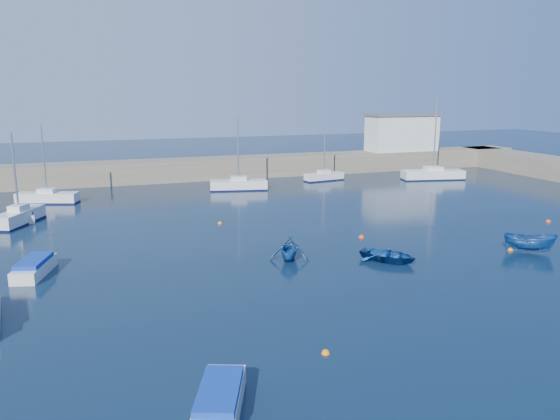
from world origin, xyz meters
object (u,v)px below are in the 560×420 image
object	(u,v)px
sailboat_7	(324,176)
motorboat_3	(220,400)
sailboat_5	(47,197)
dinghy_right	(530,243)
dinghy_center	(388,255)
motorboat_1	(34,267)
sailboat_3	(19,216)
motorboat_2	(24,214)
sailboat_8	(433,174)
dinghy_left	(289,248)
harbor_office	(402,133)
sailboat_6	(239,185)

from	to	relation	value
sailboat_7	motorboat_3	size ratio (longest dim) A/B	1.56
sailboat_5	dinghy_right	xyz separation A→B (m)	(32.84, -29.69, 0.07)
dinghy_center	motorboat_1	bearing A→B (deg)	130.53
sailboat_3	sailboat_7	bearing A→B (deg)	45.69
motorboat_1	motorboat_3	size ratio (longest dim) A/B	1.00
motorboat_2	dinghy_right	distance (m)	41.20
sailboat_3	motorboat_2	xyz separation A→B (m)	(0.13, 1.87, -0.21)
sailboat_8	dinghy_right	distance (m)	32.36
dinghy_center	dinghy_left	distance (m)	6.55
harbor_office	motorboat_2	bearing A→B (deg)	-160.29
sailboat_7	motorboat_2	world-z (taller)	sailboat_7
sailboat_8	sailboat_3	bearing A→B (deg)	112.13
dinghy_right	motorboat_2	bearing A→B (deg)	91.70
sailboat_6	sailboat_8	xyz separation A→B (m)	(25.40, -0.79, 0.03)
harbor_office	motorboat_3	world-z (taller)	harbor_office
harbor_office	sailboat_8	xyz separation A→B (m)	(-1.60, -10.35, -4.44)
harbor_office	dinghy_center	bearing A→B (deg)	-122.49
dinghy_left	harbor_office	bearing A→B (deg)	76.80
sailboat_6	motorboat_1	bearing A→B (deg)	152.79
sailboat_7	motorboat_2	xyz separation A→B (m)	(-33.57, -10.84, -0.09)
harbor_office	sailboat_7	world-z (taller)	harbor_office
sailboat_8	dinghy_center	world-z (taller)	sailboat_8
motorboat_1	dinghy_left	xyz separation A→B (m)	(15.75, -2.30, 0.30)
motorboat_1	dinghy_left	size ratio (longest dim) A/B	1.48
harbor_office	sailboat_7	bearing A→B (deg)	-156.41
harbor_office	motorboat_1	distance (m)	57.76
sailboat_3	sailboat_6	bearing A→B (deg)	49.10
harbor_office	sailboat_3	bearing A→B (deg)	-158.42
dinghy_center	dinghy_right	bearing A→B (deg)	-44.87
sailboat_8	dinghy_left	bearing A→B (deg)	143.09
sailboat_3	sailboat_8	bearing A→B (deg)	35.75
sailboat_8	dinghy_center	bearing A→B (deg)	152.30
sailboat_3	sailboat_6	distance (m)	23.84
motorboat_2	sailboat_7	bearing A→B (deg)	11.76
sailboat_6	dinghy_center	xyz separation A→B (m)	(2.33, -29.17, -0.24)
sailboat_8	dinghy_right	world-z (taller)	sailboat_8
sailboat_5	dinghy_left	distance (m)	30.60
sailboat_3	sailboat_8	distance (m)	48.01
sailboat_5	motorboat_3	distance (m)	42.41
sailboat_6	sailboat_8	distance (m)	25.41
sailboat_6	sailboat_8	world-z (taller)	sailboat_8
dinghy_center	motorboat_2	bearing A→B (deg)	101.17
sailboat_3	dinghy_left	xyz separation A→B (m)	(18.04, -17.00, 0.13)
sailboat_5	motorboat_2	xyz separation A→B (m)	(-1.53, -6.98, -0.15)
sailboat_5	sailboat_8	bearing A→B (deg)	-70.47
harbor_office	sailboat_6	world-z (taller)	sailboat_6
sailboat_5	sailboat_7	size ratio (longest dim) A/B	1.15
sailboat_3	motorboat_1	xyz separation A→B (m)	(2.29, -14.70, -0.18)
harbor_office	motorboat_3	distance (m)	65.35
motorboat_2	dinghy_center	world-z (taller)	motorboat_2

